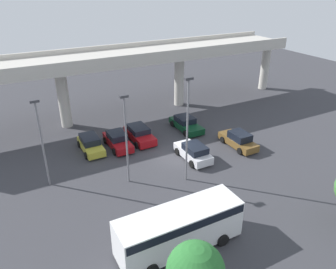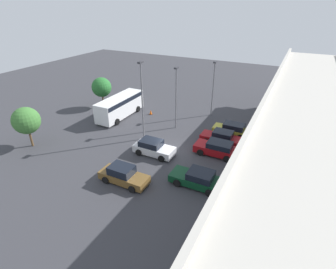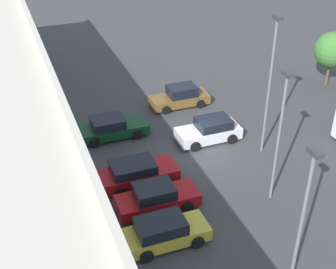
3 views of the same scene
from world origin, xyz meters
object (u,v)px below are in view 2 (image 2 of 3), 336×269
parked_car_0 (232,129)px  lamp_post_near_aisle (176,94)px  shuttle_bus (120,105)px  traffic_cone (151,112)px  parked_car_4 (198,179)px  parked_car_2 (217,148)px  tree_front_left (102,87)px  parked_car_5 (123,175)px  lamp_post_by_overpass (213,85)px  parked_car_1 (221,138)px  tree_front_centre (26,121)px  parked_car_3 (153,148)px  lamp_post_mid_lot (142,97)px

parked_car_0 → lamp_post_near_aisle: bearing=10.5°
parked_car_0 → shuttle_bus: size_ratio=0.52×
traffic_cone → parked_car_4: bearing=44.3°
parked_car_0 → parked_car_4: (11.14, -0.17, -0.04)m
lamp_post_near_aisle → parked_car_2: bearing=59.6°
tree_front_left → traffic_cone: 8.51m
parked_car_5 → lamp_post_by_overpass: bearing=83.4°
parked_car_1 → lamp_post_near_aisle: lamp_post_near_aisle is taller
tree_front_left → traffic_cone: tree_front_left is taller
parked_car_1 → tree_front_left: (-3.05, -19.60, 2.43)m
lamp_post_by_overpass → traffic_cone: size_ratio=10.93×
lamp_post_by_overpass → traffic_cone: 9.68m
parked_car_4 → tree_front_centre: bearing=5.3°
shuttle_bus → lamp_post_near_aisle: 9.10m
parked_car_1 → parked_car_3: (5.59, -5.83, 0.03)m
parked_car_1 → tree_front_centre: tree_front_centre is taller
parked_car_3 → tree_front_left: size_ratio=0.95×
parked_car_1 → traffic_cone: parked_car_1 is taller
parked_car_2 → tree_front_left: size_ratio=1.00×
parked_car_4 → tree_front_left: bearing=-29.9°
traffic_cone → lamp_post_by_overpass: bearing=115.2°
lamp_post_mid_lot → tree_front_centre: lamp_post_mid_lot is taller
parked_car_3 → traffic_cone: 11.05m
lamp_post_mid_lot → tree_front_centre: 12.89m
parked_car_3 → shuttle_bus: 11.60m
parked_car_5 → tree_front_left: size_ratio=1.00×
lamp_post_mid_lot → traffic_cone: 9.07m
lamp_post_near_aisle → traffic_cone: bearing=-115.3°
parked_car_1 → tree_front_left: size_ratio=1.00×
tree_front_centre → shuttle_bus: bearing=161.1°
parked_car_2 → tree_front_left: (-5.64, -19.91, 2.41)m
shuttle_bus → lamp_post_by_overpass: size_ratio=1.09×
parked_car_5 → lamp_post_near_aisle: lamp_post_near_aisle is taller
parked_car_4 → traffic_cone: (-12.27, -11.97, -0.37)m
parked_car_2 → lamp_post_by_overpass: (-10.13, -4.02, 3.76)m
parked_car_4 → tree_front_centre: tree_front_centre is taller
parked_car_4 → lamp_post_near_aisle: bearing=-55.2°
parked_car_1 → lamp_post_mid_lot: lamp_post_mid_lot is taller
tree_front_left → parked_car_2: bearing=74.2°
parked_car_1 → lamp_post_mid_lot: (3.12, -8.55, 4.57)m
parked_car_5 → tree_front_left: 19.85m
parked_car_2 → traffic_cone: parked_car_2 is taller
parked_car_1 → parked_car_5: bearing=62.1°
parked_car_2 → parked_car_4: parked_car_2 is taller
parked_car_4 → lamp_post_mid_lot: lamp_post_mid_lot is taller
parked_car_4 → parked_car_0: bearing=-90.9°
parked_car_3 → parked_car_4: parked_car_3 is taller
parked_car_0 → lamp_post_by_overpass: size_ratio=0.57×
parked_car_2 → parked_car_3: parked_car_3 is taller
parked_car_2 → parked_car_5: bearing=54.0°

